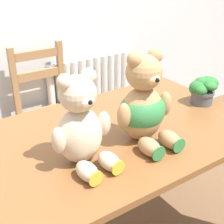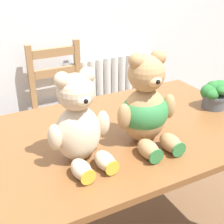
% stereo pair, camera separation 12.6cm
% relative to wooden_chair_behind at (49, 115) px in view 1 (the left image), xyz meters
% --- Properties ---
extents(radiator, '(0.75, 0.10, 0.77)m').
position_rel_wooden_chair_behind_xyz_m(radiator, '(0.45, 0.18, -0.12)').
color(radiator, silver).
rests_on(radiator, ground_plane).
extents(dining_table, '(1.37, 0.86, 0.74)m').
position_rel_wooden_chair_behind_xyz_m(dining_table, '(0.00, -0.85, 0.17)').
color(dining_table, brown).
rests_on(dining_table, ground_plane).
extents(wooden_chair_behind, '(0.39, 0.39, 0.96)m').
position_rel_wooden_chair_behind_xyz_m(wooden_chair_behind, '(0.00, 0.00, 0.00)').
color(wooden_chair_behind, '#997047').
rests_on(wooden_chair_behind, ground_plane).
extents(teddy_bear_left, '(0.26, 0.27, 0.38)m').
position_rel_wooden_chair_behind_xyz_m(teddy_bear_left, '(-0.26, -0.98, 0.43)').
color(teddy_bear_left, beige).
rests_on(teddy_bear_left, dining_table).
extents(teddy_bear_right, '(0.28, 0.29, 0.41)m').
position_rel_wooden_chair_behind_xyz_m(teddy_bear_right, '(0.05, -0.97, 0.43)').
color(teddy_bear_right, tan).
rests_on(teddy_bear_right, dining_table).
extents(potted_plant, '(0.17, 0.14, 0.15)m').
position_rel_wooden_chair_behind_xyz_m(potted_plant, '(0.58, -0.85, 0.35)').
color(potted_plant, '#4C5156').
rests_on(potted_plant, dining_table).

